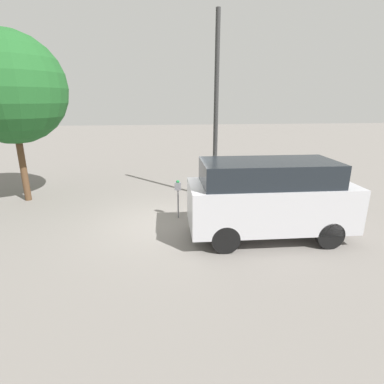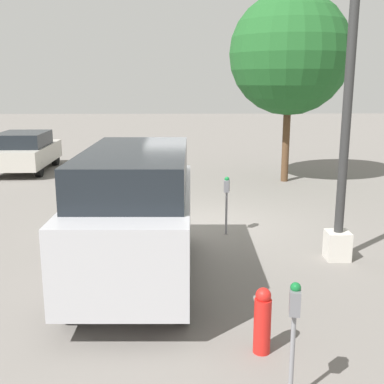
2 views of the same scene
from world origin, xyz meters
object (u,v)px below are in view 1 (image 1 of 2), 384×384
(parking_meter_near, at_px, (178,190))
(fire_hydrant, at_px, (315,200))
(parked_van, at_px, (269,197))
(lamp_post, at_px, (215,138))
(parking_meter_far, at_px, (341,183))
(street_tree, at_px, (10,89))

(parking_meter_near, height_order, fire_hydrant, parking_meter_near)
(fire_hydrant, bearing_deg, parked_van, -143.15)
(lamp_post, bearing_deg, parking_meter_far, -23.50)
(parking_meter_far, distance_m, fire_hydrant, 1.15)
(parked_van, bearing_deg, fire_hydrant, 37.95)
(parking_meter_near, relative_size, parking_meter_far, 0.95)
(street_tree, xyz_separation_m, fire_hydrant, (10.63, -2.51, -3.76))
(parking_meter_far, height_order, street_tree, street_tree)
(parking_meter_near, xyz_separation_m, fire_hydrant, (4.82, 0.02, -0.53))
(parking_meter_far, height_order, fire_hydrant, parking_meter_far)
(lamp_post, xyz_separation_m, fire_hydrant, (3.23, -1.98, -1.98))
(parked_van, relative_size, fire_hydrant, 5.24)
(street_tree, bearing_deg, parking_meter_near, -23.47)
(parking_meter_near, distance_m, lamp_post, 2.93)
(parking_meter_near, xyz_separation_m, parking_meter_far, (5.80, 0.17, 0.05))
(parking_meter_near, height_order, parked_van, parked_van)
(parked_van, bearing_deg, parking_meter_far, 30.94)
(lamp_post, relative_size, fire_hydrant, 7.82)
(parking_meter_near, bearing_deg, lamp_post, 63.18)
(parking_meter_near, height_order, lamp_post, lamp_post)
(lamp_post, xyz_separation_m, street_tree, (-7.40, 0.53, 1.78))
(parking_meter_near, distance_m, parking_meter_far, 5.80)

